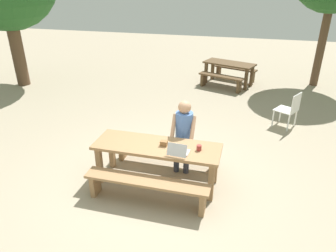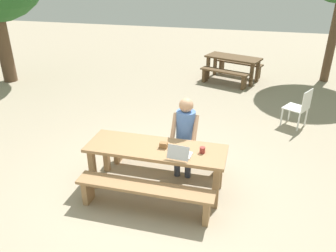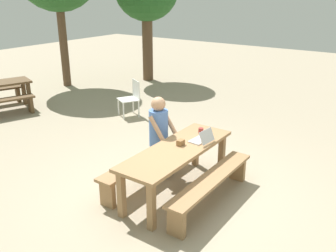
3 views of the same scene
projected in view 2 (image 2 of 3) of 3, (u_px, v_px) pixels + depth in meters
The scene contains 12 objects.
ground_plane at pixel (157, 187), 5.24m from camera, with size 30.00×30.00×0.00m, color tan.
picnic_table_front at pixel (156, 153), 4.97m from camera, with size 2.10×0.70×0.73m.
bench_near at pixel (145, 192), 4.59m from camera, with size 1.96×0.30×0.43m.
bench_far at pixel (166, 151), 5.60m from camera, with size 1.96×0.30×0.43m.
laptop at pixel (180, 154), 4.65m from camera, with size 0.33×0.31×0.21m.
small_pouch at pixel (164, 145), 4.89m from camera, with size 0.11×0.08×0.08m.
coffee_mug at pixel (202, 150), 4.75m from camera, with size 0.08×0.08×0.09m.
person_seated at pixel (185, 131), 5.30m from camera, with size 0.41×0.41×1.32m.
plastic_chair at pixel (299, 107), 7.01m from camera, with size 0.60×0.60×0.86m.
picnic_table_mid at pixel (233, 61), 9.91m from camera, with size 1.74×1.18×0.73m.
bench_mid_south at pixel (224, 75), 9.60m from camera, with size 1.46×0.76×0.44m.
bench_mid_north at pixel (240, 66), 10.46m from camera, with size 1.46×0.76×0.44m.
Camera 2 is at (1.25, -4.11, 3.15)m, focal length 35.21 mm.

